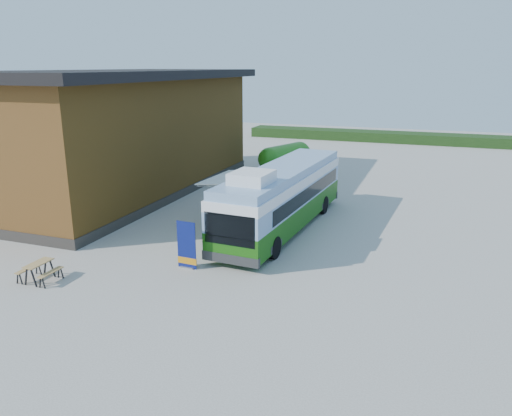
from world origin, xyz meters
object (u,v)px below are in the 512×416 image
at_px(bus, 282,196).
at_px(slurry_tanker, 285,156).
at_px(banner, 187,249).
at_px(person_a, 269,206).
at_px(picnic_table, 39,267).
at_px(person_b, 285,180).

distance_m(bus, slurry_tanker, 13.70).
distance_m(bus, banner, 6.43).
distance_m(bus, person_a, 1.35).
distance_m(picnic_table, person_b, 16.03).
height_order(bus, banner, bus).
bearing_deg(person_a, person_b, 83.53).
xyz_separation_m(banner, person_b, (0.32, 12.25, 0.20)).
relative_size(picnic_table, person_b, 0.65).
relative_size(bus, picnic_table, 9.11).
height_order(person_b, slurry_tanker, slurry_tanker).
bearing_deg(slurry_tanker, person_b, -52.69).
distance_m(bus, picnic_table, 11.27).
height_order(bus, slurry_tanker, bus).
distance_m(person_b, slurry_tanker, 7.21).
xyz_separation_m(person_b, slurry_tanker, (-2.09, 6.90, 0.21)).
height_order(picnic_table, slurry_tanker, slurry_tanker).
relative_size(banner, person_a, 1.06).
bearing_deg(person_a, picnic_table, -135.98).
relative_size(bus, person_b, 5.93).
xyz_separation_m(bus, picnic_table, (-6.67, -9.02, -1.16)).
bearing_deg(banner, picnic_table, -143.05).
bearing_deg(banner, bus, 74.65).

